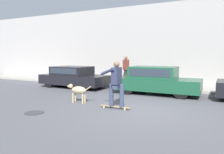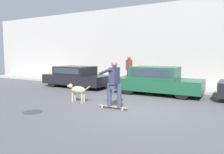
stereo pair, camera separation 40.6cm
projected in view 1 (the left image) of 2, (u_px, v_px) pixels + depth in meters
The scene contains 9 objects.
ground_plane at pixel (136, 110), 7.55m from camera, with size 36.00×36.00×0.00m, color #545459.
back_wall at pixel (174, 45), 12.96m from camera, with size 32.00×0.30×4.96m.
sidewalk_curb at pixel (169, 88), 12.24m from camera, with size 30.00×1.83×0.11m.
parked_car_0 at pixel (74, 77), 12.68m from camera, with size 4.06×1.90×1.21m.
parked_car_1 at pixel (156, 81), 10.50m from camera, with size 4.04×1.70×1.32m.
dog at pixel (78, 91), 8.58m from camera, with size 1.06×0.32×0.73m.
skateboarder at pixel (116, 82), 7.56m from camera, with size 2.63×0.64×1.67m.
pedestrian_with_bag at pixel (126, 68), 13.49m from camera, with size 0.28×0.69×1.69m.
manhole_cover at pixel (34, 113), 7.09m from camera, with size 0.63×0.63×0.01m.
Camera 1 is at (2.57, -6.98, 1.89)m, focal length 35.00 mm.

